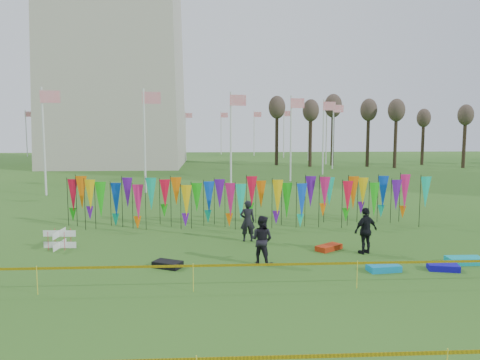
{
  "coord_description": "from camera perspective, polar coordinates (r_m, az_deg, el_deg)",
  "views": [
    {
      "loc": [
        -1.48,
        -15.43,
        5.08
      ],
      "look_at": [
        -0.25,
        6.0,
        2.65
      ],
      "focal_mm": 35.0,
      "sensor_mm": 36.0,
      "label": 1
    }
  ],
  "objects": [
    {
      "name": "ground",
      "position": [
        16.31,
        2.13,
        -11.69
      ],
      "size": [
        160.0,
        160.0,
        0.0
      ],
      "primitive_type": "plane",
      "color": "#255116",
      "rests_on": "ground"
    },
    {
      "name": "flagpole_ring",
      "position": [
        64.67,
        -14.51,
        5.31
      ],
      "size": [
        57.4,
        56.16,
        8.0
      ],
      "color": "silver",
      "rests_on": "ground"
    },
    {
      "name": "banner_row",
      "position": [
        24.01,
        0.96,
        -1.96
      ],
      "size": [
        18.64,
        0.64,
        2.44
      ],
      "color": "black",
      "rests_on": "ground"
    },
    {
      "name": "caution_tape_near",
      "position": [
        14.79,
        1.77,
        -10.45
      ],
      "size": [
        26.0,
        0.02,
        0.9
      ],
      "color": "#EBBE04",
      "rests_on": "ground"
    },
    {
      "name": "caution_tape_far",
      "position": [
        9.36,
        5.15,
        -20.94
      ],
      "size": [
        26.0,
        0.02,
        0.9
      ],
      "color": "#EBBE04",
      "rests_on": "ground"
    },
    {
      "name": "tree_line",
      "position": [
        68.22,
        26.31,
        6.72
      ],
      "size": [
        53.92,
        1.92,
        7.84
      ],
      "color": "#34261A",
      "rests_on": "ground"
    },
    {
      "name": "box_kite",
      "position": [
        21.22,
        -21.13,
        -6.75
      ],
      "size": [
        0.7,
        0.7,
        0.78
      ],
      "rotation": [
        0.0,
        0.0,
        -0.08
      ],
      "color": "red",
      "rests_on": "ground"
    },
    {
      "name": "person_left",
      "position": [
        20.9,
        0.92,
        -5.01
      ],
      "size": [
        0.71,
        0.55,
        1.85
      ],
      "primitive_type": "imported",
      "rotation": [
        0.0,
        0.0,
        3.23
      ],
      "color": "black",
      "rests_on": "ground"
    },
    {
      "name": "person_mid",
      "position": [
        17.56,
        2.67,
        -7.28
      ],
      "size": [
        1.04,
        0.93,
        1.82
      ],
      "primitive_type": "imported",
      "rotation": [
        0.0,
        0.0,
        2.6
      ],
      "color": "black",
      "rests_on": "ground"
    },
    {
      "name": "person_right",
      "position": [
        19.57,
        15.08,
        -5.98
      ],
      "size": [
        1.26,
        1.02,
        1.88
      ],
      "primitive_type": "imported",
      "rotation": [
        0.0,
        0.0,
        3.56
      ],
      "color": "black",
      "rests_on": "ground"
    },
    {
      "name": "kite_bag_turquoise",
      "position": [
        17.61,
        17.11,
        -10.22
      ],
      "size": [
        1.19,
        0.71,
        0.23
      ],
      "primitive_type": "cube",
      "rotation": [
        0.0,
        0.0,
        0.13
      ],
      "color": "#0C85BC",
      "rests_on": "ground"
    },
    {
      "name": "kite_bag_blue",
      "position": [
        18.44,
        23.52,
        -9.72
      ],
      "size": [
        1.15,
        0.78,
        0.22
      ],
      "primitive_type": "cube",
      "rotation": [
        0.0,
        0.0,
        -0.24
      ],
      "color": "#100AB0",
      "rests_on": "ground"
    },
    {
      "name": "kite_bag_red",
      "position": [
        19.96,
        10.77,
        -8.08
      ],
      "size": [
        1.25,
        1.13,
        0.21
      ],
      "primitive_type": "cube",
      "rotation": [
        0.0,
        0.0,
        0.66
      ],
      "color": "#B32B0B",
      "rests_on": "ground"
    },
    {
      "name": "kite_bag_black",
      "position": [
        17.47,
        -8.81,
        -10.13
      ],
      "size": [
        1.17,
        0.98,
        0.23
      ],
      "primitive_type": "cube",
      "rotation": [
        0.0,
        0.0,
        -0.47
      ],
      "color": "black",
      "rests_on": "ground"
    },
    {
      "name": "kite_bag_teal",
      "position": [
        19.61,
        25.69,
        -8.83
      ],
      "size": [
        1.31,
        0.64,
        0.25
      ],
      "primitive_type": "cube",
      "rotation": [
        0.0,
        0.0,
        -0.01
      ],
      "color": "#0CA3AC",
      "rests_on": "ground"
    }
  ]
}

